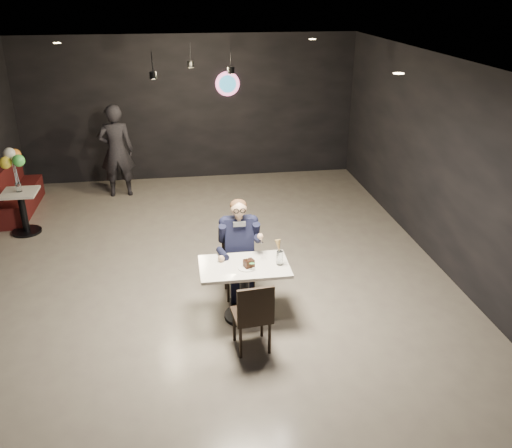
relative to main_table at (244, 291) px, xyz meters
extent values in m
plane|color=gray|center=(-0.42, 1.10, -0.38)|extent=(9.00, 9.00, 0.00)
cube|color=black|center=(-0.42, 3.10, 2.51)|extent=(1.40, 1.20, 0.36)
cube|color=white|center=(0.00, 0.00, 0.00)|extent=(1.10, 0.70, 0.75)
cube|color=black|center=(0.00, 0.55, 0.09)|extent=(0.42, 0.46, 0.92)
cube|color=black|center=(0.00, -0.63, 0.09)|extent=(0.46, 0.50, 0.92)
cube|color=black|center=(0.00, 0.55, 0.34)|extent=(0.60, 0.80, 1.44)
cylinder|color=white|center=(0.02, -0.08, 0.38)|extent=(0.22, 0.22, 0.01)
cube|color=black|center=(0.05, -0.07, 0.43)|extent=(0.14, 0.13, 0.08)
ellipsoid|color=green|center=(0.08, -0.14, 0.47)|extent=(0.07, 0.04, 0.01)
cylinder|color=silver|center=(0.43, -0.05, 0.47)|extent=(0.08, 0.08, 0.18)
cone|color=tan|center=(0.42, -0.03, 0.63)|extent=(0.09, 0.09, 0.14)
cube|color=#400E0D|center=(-3.67, 4.09, 0.07)|extent=(0.45, 1.80, 0.90)
cube|color=white|center=(-3.37, 3.09, -0.02)|extent=(0.56, 0.56, 0.70)
cylinder|color=silver|center=(-3.37, 3.09, 0.45)|extent=(0.10, 0.10, 0.15)
cube|color=yellow|center=(-3.37, 3.09, 0.83)|extent=(0.37, 0.37, 0.60)
imported|color=black|center=(-1.91, 4.69, 0.54)|extent=(0.70, 0.48, 1.83)
camera|label=1|loc=(-0.72, -5.82, 3.56)|focal=38.00mm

